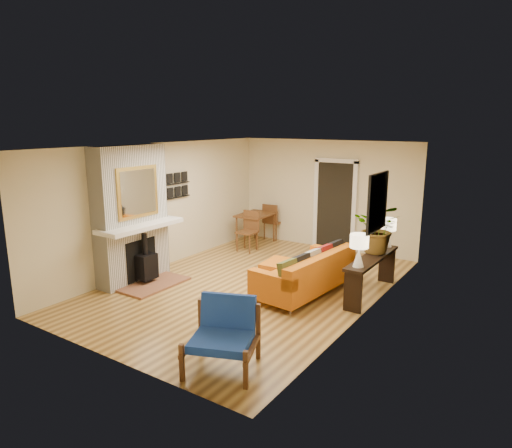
# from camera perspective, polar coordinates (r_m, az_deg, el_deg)

# --- Properties ---
(room_shell) EXTENTS (6.50, 6.50, 6.50)m
(room_shell) POSITION_cam_1_polar(r_m,az_deg,el_deg) (10.31, 10.35, 2.56)
(room_shell) COLOR tan
(room_shell) RESTS_ON ground
(fireplace) EXTENTS (1.09, 1.68, 2.60)m
(fireplace) POSITION_cam_1_polar(r_m,az_deg,el_deg) (8.90, -15.18, 0.72)
(fireplace) COLOR white
(fireplace) RESTS_ON ground
(sofa) EXTENTS (1.11, 2.19, 0.83)m
(sofa) POSITION_cam_1_polar(r_m,az_deg,el_deg) (8.23, 6.57, -6.20)
(sofa) COLOR silver
(sofa) RESTS_ON ground
(ottoman) EXTENTS (0.78, 0.78, 0.37)m
(ottoman) POSITION_cam_1_polar(r_m,az_deg,el_deg) (8.89, 3.40, -5.75)
(ottoman) COLOR silver
(ottoman) RESTS_ON ground
(blue_chair) EXTENTS (1.07, 1.06, 0.87)m
(blue_chair) POSITION_cam_1_polar(r_m,az_deg,el_deg) (5.87, -4.01, -13.10)
(blue_chair) COLOR brown
(blue_chair) RESTS_ON ground
(dining_table) EXTENTS (0.80, 1.77, 0.95)m
(dining_table) POSITION_cam_1_polar(r_m,az_deg,el_deg) (11.35, 0.29, 0.50)
(dining_table) COLOR brown
(dining_table) RESTS_ON ground
(console_table) EXTENTS (0.34, 1.85, 0.72)m
(console_table) POSITION_cam_1_polar(r_m,az_deg,el_deg) (8.25, 14.30, -4.94)
(console_table) COLOR black
(console_table) RESTS_ON ground
(lamp_near) EXTENTS (0.30, 0.30, 0.54)m
(lamp_near) POSITION_cam_1_polar(r_m,az_deg,el_deg) (7.50, 12.76, -2.76)
(lamp_near) COLOR white
(lamp_near) RESTS_ON console_table
(lamp_far) EXTENTS (0.30, 0.30, 0.54)m
(lamp_far) POSITION_cam_1_polar(r_m,az_deg,el_deg) (8.83, 16.16, -0.61)
(lamp_far) COLOR white
(lamp_far) RESTS_ON console_table
(houseplant) EXTENTS (0.90, 0.80, 0.90)m
(houseplant) POSITION_cam_1_polar(r_m,az_deg,el_deg) (8.35, 15.10, -0.49)
(houseplant) COLOR #1E5919
(houseplant) RESTS_ON console_table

